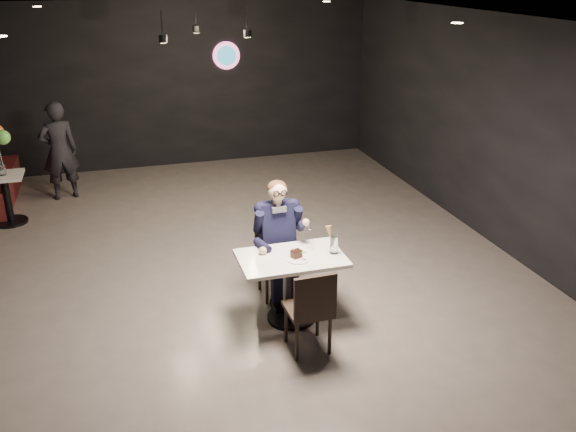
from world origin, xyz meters
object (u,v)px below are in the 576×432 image
object	(u,v)px
seated_man	(277,238)
balloon_vase	(2,170)
main_table	(291,288)
passerby	(59,151)
chair_near	(308,308)
side_table	(8,202)
sundae_glass	(334,245)
chair_far	(277,259)

from	to	relation	value
seated_man	balloon_vase	size ratio (longest dim) A/B	8.80
main_table	passerby	world-z (taller)	passerby
chair_near	side_table	xyz separation A→B (m)	(-3.23, 4.27, -0.12)
seated_man	sundae_glass	xyz separation A→B (m)	(0.45, -0.60, 0.13)
side_table	passerby	distance (m)	1.24
seated_man	passerby	distance (m)	4.76
seated_man	chair_near	bearing A→B (deg)	-90.00
seated_man	passerby	size ratio (longest dim) A/B	0.90
seated_man	passerby	xyz separation A→B (m)	(-2.49, 4.05, 0.08)
seated_man	side_table	world-z (taller)	seated_man
chair_far	balloon_vase	xyz separation A→B (m)	(-3.23, 3.16, 0.37)
main_table	sundae_glass	world-z (taller)	sundae_glass
sundae_glass	passerby	world-z (taller)	passerby
chair_near	passerby	xyz separation A→B (m)	(-2.49, 5.16, 0.34)
seated_man	chair_far	bearing A→B (deg)	0.00
balloon_vase	side_table	bearing A→B (deg)	0.00
chair_far	chair_near	size ratio (longest dim) A/B	1.00
chair_near	passerby	size ratio (longest dim) A/B	0.58
sundae_glass	passerby	size ratio (longest dim) A/B	0.12
sundae_glass	passerby	bearing A→B (deg)	122.35
main_table	chair_far	bearing A→B (deg)	90.00
main_table	chair_far	distance (m)	0.56
chair_near	seated_man	distance (m)	1.14
chair_far	passerby	bearing A→B (deg)	121.58
main_table	balloon_vase	size ratio (longest dim) A/B	6.72
side_table	chair_near	bearing A→B (deg)	-52.94
sundae_glass	balloon_vase	xyz separation A→B (m)	(-3.68, 3.76, -0.01)
chair_far	balloon_vase	distance (m)	4.53
chair_near	main_table	bearing A→B (deg)	88.50
sundae_glass	passerby	xyz separation A→B (m)	(-2.94, 4.65, -0.05)
sundae_glass	main_table	bearing A→B (deg)	174.30
side_table	balloon_vase	xyz separation A→B (m)	(0.00, 0.00, 0.49)
side_table	passerby	size ratio (longest dim) A/B	0.42
chair_far	chair_near	world-z (taller)	same
chair_far	side_table	distance (m)	4.52
seated_man	balloon_vase	bearing A→B (deg)	135.58
seated_man	side_table	bearing A→B (deg)	135.58
main_table	balloon_vase	world-z (taller)	balloon_vase
main_table	passerby	size ratio (longest dim) A/B	0.69
chair_far	chair_near	xyz separation A→B (m)	(0.00, -1.11, 0.00)
sundae_glass	side_table	xyz separation A→B (m)	(-3.68, 3.76, -0.51)
chair_near	balloon_vase	distance (m)	5.37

